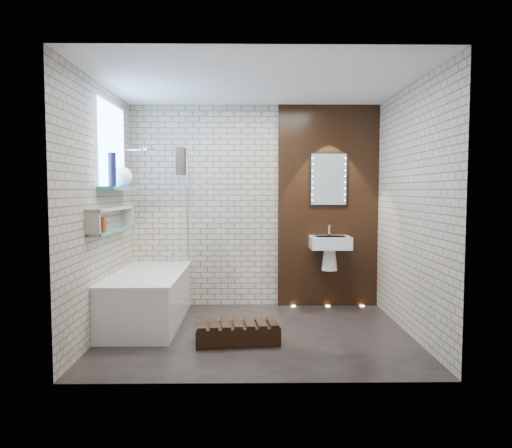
{
  "coord_description": "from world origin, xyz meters",
  "views": [
    {
      "loc": [
        -0.07,
        -4.99,
        1.51
      ],
      "look_at": [
        0.0,
        0.15,
        1.15
      ],
      "focal_mm": 33.96,
      "sensor_mm": 36.0,
      "label": 1
    }
  ],
  "objects_px": {
    "washbasin": "(330,247)",
    "led_mirror": "(329,179)",
    "bath_screen": "(184,209)",
    "walnut_step": "(237,334)",
    "bathtub": "(148,297)"
  },
  "relations": [
    {
      "from": "washbasin",
      "to": "led_mirror",
      "type": "height_order",
      "value": "led_mirror"
    },
    {
      "from": "bathtub",
      "to": "bath_screen",
      "type": "bearing_deg",
      "value": 51.1
    },
    {
      "from": "bathtub",
      "to": "washbasin",
      "type": "xyz_separation_m",
      "value": [
        2.17,
        0.62,
        0.5
      ]
    },
    {
      "from": "washbasin",
      "to": "bathtub",
      "type": "bearing_deg",
      "value": -163.99
    },
    {
      "from": "washbasin",
      "to": "led_mirror",
      "type": "xyz_separation_m",
      "value": [
        0.0,
        0.16,
        0.86
      ]
    },
    {
      "from": "led_mirror",
      "to": "walnut_step",
      "type": "xyz_separation_m",
      "value": [
        -1.14,
        -1.53,
        -1.56
      ]
    },
    {
      "from": "bath_screen",
      "to": "walnut_step",
      "type": "xyz_separation_m",
      "value": [
        0.68,
        -1.19,
        -1.19
      ]
    },
    {
      "from": "bath_screen",
      "to": "walnut_step",
      "type": "relative_size",
      "value": 1.71
    },
    {
      "from": "bath_screen",
      "to": "walnut_step",
      "type": "bearing_deg",
      "value": -60.33
    },
    {
      "from": "bathtub",
      "to": "bath_screen",
      "type": "height_order",
      "value": "bath_screen"
    },
    {
      "from": "bathtub",
      "to": "led_mirror",
      "type": "distance_m",
      "value": 2.68
    },
    {
      "from": "bath_screen",
      "to": "washbasin",
      "type": "bearing_deg",
      "value": 5.78
    },
    {
      "from": "bathtub",
      "to": "walnut_step",
      "type": "relative_size",
      "value": 2.12
    },
    {
      "from": "washbasin",
      "to": "walnut_step",
      "type": "height_order",
      "value": "washbasin"
    },
    {
      "from": "led_mirror",
      "to": "walnut_step",
      "type": "relative_size",
      "value": 0.85
    }
  ]
}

